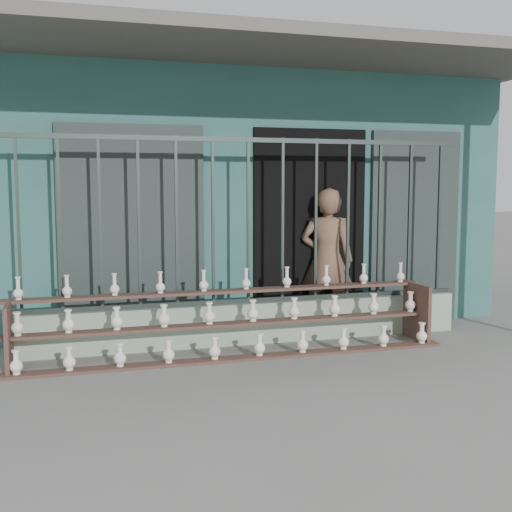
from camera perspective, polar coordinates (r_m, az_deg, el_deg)
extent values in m
plane|color=slate|center=(5.97, 2.73, -10.62)|extent=(60.00, 60.00, 0.00)
cube|color=#2D5F5A|center=(9.88, -5.38, 5.51)|extent=(7.00, 5.00, 3.20)
cube|color=black|center=(7.75, 4.71, 2.32)|extent=(1.40, 0.12, 2.40)
cube|color=#202B29|center=(7.23, -10.93, 1.94)|extent=(1.60, 0.08, 2.40)
cube|color=#202B29|center=(8.31, 13.87, 2.44)|extent=(1.20, 0.08, 2.40)
cube|color=#59544C|center=(7.00, -0.48, 17.96)|extent=(7.40, 2.00, 0.12)
cube|color=#9CB198|center=(7.12, -0.68, -5.95)|extent=(5.00, 0.20, 0.45)
cube|color=#283330|center=(6.73, -20.38, 2.61)|extent=(0.03, 0.03, 1.80)
cube|color=#283330|center=(6.71, -17.04, 2.73)|extent=(0.03, 0.03, 1.80)
cube|color=#283330|center=(6.72, -13.69, 2.83)|extent=(0.03, 0.03, 1.80)
cube|color=#283330|center=(6.74, -10.37, 2.92)|extent=(0.03, 0.03, 1.80)
cube|color=#283330|center=(6.80, -7.08, 3.00)|extent=(0.03, 0.03, 1.80)
cube|color=#283330|center=(6.87, -3.84, 3.07)|extent=(0.03, 0.03, 1.80)
cube|color=#283330|center=(6.96, -0.69, 3.13)|extent=(0.03, 0.03, 1.80)
cube|color=#283330|center=(7.08, 2.37, 3.18)|extent=(0.03, 0.03, 1.80)
cube|color=#283330|center=(7.21, 5.33, 3.21)|extent=(0.03, 0.03, 1.80)
cube|color=#283330|center=(7.36, 8.17, 3.24)|extent=(0.03, 0.03, 1.80)
cube|color=#283330|center=(7.53, 10.89, 3.26)|extent=(0.03, 0.03, 1.80)
cube|color=#283330|center=(7.72, 13.48, 3.27)|extent=(0.03, 0.03, 1.80)
cube|color=#283330|center=(7.92, 15.95, 3.28)|extent=(0.03, 0.03, 1.80)
cube|color=#283330|center=(6.97, -0.70, 10.29)|extent=(5.00, 0.04, 0.05)
cube|color=#283330|center=(7.07, -0.68, -3.97)|extent=(5.00, 0.04, 0.05)
cube|color=brown|center=(6.48, -1.67, -9.10)|extent=(4.50, 0.18, 0.03)
cube|color=brown|center=(6.65, -2.22, -6.05)|extent=(4.50, 0.18, 0.03)
cube|color=brown|center=(6.83, -2.74, -3.16)|extent=(4.50, 0.18, 0.03)
cube|color=brown|center=(6.48, -21.13, -6.75)|extent=(0.04, 0.55, 0.64)
cube|color=brown|center=(7.45, 14.10, -4.84)|extent=(0.04, 0.55, 0.64)
imported|color=brown|center=(7.64, 6.33, -0.38)|extent=(0.74, 0.63, 1.70)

